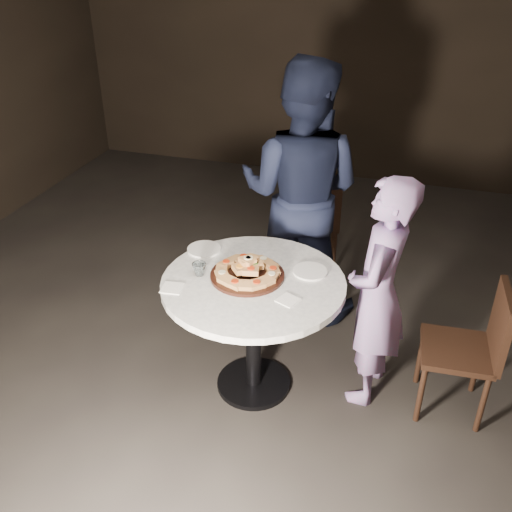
% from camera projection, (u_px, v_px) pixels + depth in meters
% --- Properties ---
extents(floor, '(7.00, 7.00, 0.00)m').
position_uv_depth(floor, '(252.00, 377.00, 3.64)').
color(floor, black).
rests_on(floor, ground).
extents(table, '(1.35, 1.35, 0.78)m').
position_uv_depth(table, '(253.00, 302.00, 3.25)').
color(table, black).
rests_on(table, ground).
extents(serving_board, '(0.56, 0.56, 0.02)m').
position_uv_depth(serving_board, '(247.00, 275.00, 3.21)').
color(serving_board, black).
rests_on(serving_board, table).
extents(focaccia_pile, '(0.38, 0.38, 0.10)m').
position_uv_depth(focaccia_pile, '(248.00, 269.00, 3.19)').
color(focaccia_pile, '#B77E46').
rests_on(focaccia_pile, serving_board).
extents(plate_left, '(0.25, 0.25, 0.01)m').
position_uv_depth(plate_left, '(204.00, 249.00, 3.47)').
color(plate_left, white).
rests_on(plate_left, table).
extents(plate_right, '(0.26, 0.26, 0.01)m').
position_uv_depth(plate_right, '(310.00, 271.00, 3.25)').
color(plate_right, white).
rests_on(plate_right, table).
extents(water_glass, '(0.08, 0.08, 0.08)m').
position_uv_depth(water_glass, '(199.00, 269.00, 3.21)').
color(water_glass, silver).
rests_on(water_glass, table).
extents(napkin_near, '(0.13, 0.13, 0.01)m').
position_uv_depth(napkin_near, '(172.00, 288.00, 3.11)').
color(napkin_near, white).
rests_on(napkin_near, table).
extents(napkin_far, '(0.14, 0.14, 0.01)m').
position_uv_depth(napkin_far, '(288.00, 300.00, 3.01)').
color(napkin_far, white).
rests_on(napkin_far, table).
extents(chair_far, '(0.46, 0.47, 0.83)m').
position_uv_depth(chair_far, '(315.00, 217.00, 4.53)').
color(chair_far, black).
rests_on(chair_far, ground).
extents(chair_right, '(0.43, 0.41, 0.83)m').
position_uv_depth(chair_right, '(475.00, 344.00, 3.17)').
color(chair_right, black).
rests_on(chair_right, ground).
extents(diner_navy, '(0.93, 0.75, 1.82)m').
position_uv_depth(diner_navy, '(300.00, 193.00, 3.89)').
color(diner_navy, black).
rests_on(diner_navy, ground).
extents(diner_teal, '(0.39, 0.55, 1.42)m').
position_uv_depth(diner_teal, '(378.00, 294.00, 3.19)').
color(diner_teal, '#866EA9').
rests_on(diner_teal, ground).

